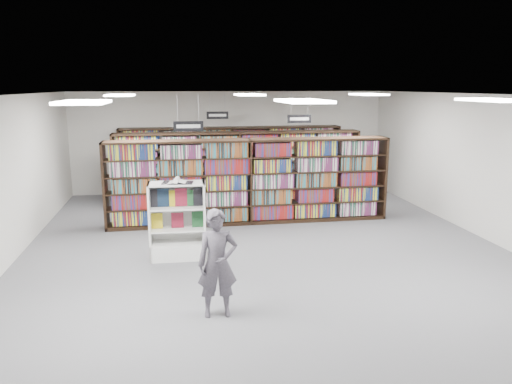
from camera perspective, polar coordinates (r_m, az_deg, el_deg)
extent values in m
plane|color=#56565B|center=(10.72, 0.93, -6.30)|extent=(12.00, 12.00, 0.00)
cube|color=white|center=(10.17, 0.99, 11.07)|extent=(10.00, 12.00, 0.10)
cube|color=silver|center=(16.20, -2.92, 5.76)|extent=(10.00, 0.10, 3.20)
cube|color=silver|center=(4.75, 14.44, -10.28)|extent=(10.00, 0.10, 3.20)
cube|color=silver|center=(10.63, -26.60, 1.16)|extent=(0.10, 12.00, 3.20)
cube|color=silver|center=(12.25, 24.64, 2.63)|extent=(0.10, 12.00, 3.20)
cube|color=black|center=(12.36, -0.74, 1.22)|extent=(7.00, 0.60, 2.10)
cube|color=maroon|center=(12.36, -0.74, 1.22)|extent=(6.88, 0.42, 1.98)
cube|color=black|center=(14.31, -1.97, 2.71)|extent=(7.00, 0.60, 2.10)
cube|color=maroon|center=(14.31, -1.97, 2.71)|extent=(6.88, 0.42, 1.98)
cube|color=black|center=(15.98, -2.78, 3.68)|extent=(7.00, 0.60, 2.10)
cube|color=maroon|center=(15.98, -2.78, 3.68)|extent=(6.88, 0.42, 1.98)
cylinder|color=#B2B2B7|center=(11.01, -8.99, 9.50)|extent=(0.01, 0.01, 0.58)
cylinder|color=#B2B2B7|center=(11.02, -6.59, 9.57)|extent=(0.01, 0.01, 0.58)
cube|color=black|center=(11.04, -7.73, 7.46)|extent=(0.65, 0.02, 0.22)
cube|color=white|center=(11.03, -7.73, 7.45)|extent=(0.52, 0.00, 0.08)
cylinder|color=#B2B2B7|center=(13.38, 4.05, 10.04)|extent=(0.01, 0.01, 0.58)
cylinder|color=#B2B2B7|center=(13.49, 5.96, 10.02)|extent=(0.01, 0.01, 0.58)
cube|color=black|center=(13.45, 4.98, 8.33)|extent=(0.65, 0.02, 0.22)
cube|color=white|center=(13.44, 4.99, 8.33)|extent=(0.52, 0.00, 0.08)
cylinder|color=#B2B2B7|center=(15.05, -5.32, 10.24)|extent=(0.01, 0.01, 0.58)
cylinder|color=#B2B2B7|center=(15.09, -3.57, 10.27)|extent=(0.01, 0.01, 0.58)
cube|color=black|center=(15.09, -4.42, 8.74)|extent=(0.65, 0.02, 0.22)
cube|color=white|center=(15.07, -4.42, 8.74)|extent=(0.52, 0.00, 0.08)
cube|color=white|center=(7.10, -19.10, 9.67)|extent=(0.60, 1.20, 0.04)
cube|color=white|center=(7.24, 5.39, 10.31)|extent=(0.60, 1.20, 0.04)
cube|color=white|center=(8.52, 25.57, 9.46)|extent=(0.60, 1.20, 0.04)
cube|color=white|center=(12.06, -15.26, 10.63)|extent=(0.60, 1.20, 0.04)
cube|color=white|center=(12.14, -0.77, 11.05)|extent=(0.60, 1.20, 0.04)
cube|color=white|center=(12.95, 12.72, 10.82)|extent=(0.60, 1.20, 0.04)
cube|color=white|center=(10.13, -8.86, -6.57)|extent=(1.11, 0.57, 0.33)
cube|color=white|center=(9.98, -12.01, -3.36)|extent=(0.05, 0.55, 1.53)
cube|color=white|center=(9.96, -5.94, -3.18)|extent=(0.05, 0.55, 1.53)
cube|color=white|center=(10.21, -8.96, -2.90)|extent=(1.10, 0.05, 1.53)
cube|color=white|center=(9.79, -9.12, 0.97)|extent=(1.11, 0.57, 0.03)
cube|color=white|center=(10.00, -8.94, -4.19)|extent=(1.03, 0.53, 0.02)
cube|color=white|center=(9.89, -9.03, -1.75)|extent=(1.03, 0.53, 0.02)
cube|color=black|center=(9.91, -11.53, -0.76)|extent=(0.22, 0.08, 0.33)
cube|color=#0F2036|center=(9.90, -10.54, -0.73)|extent=(0.22, 0.08, 0.33)
cube|color=gold|center=(9.90, -9.55, -0.70)|extent=(0.22, 0.08, 0.33)
cube|color=maroon|center=(9.90, -8.56, -0.67)|extent=(0.22, 0.08, 0.33)
cube|color=#1D542A|center=(9.90, -7.57, -0.64)|extent=(0.22, 0.08, 0.33)
cube|color=black|center=(9.90, -6.58, -0.61)|extent=(0.22, 0.08, 0.33)
cube|color=gold|center=(10.02, -11.31, -3.26)|extent=(0.24, 0.07, 0.31)
cube|color=maroon|center=(10.00, -8.97, -3.19)|extent=(0.24, 0.07, 0.31)
cube|color=#1D542A|center=(10.01, -6.64, -3.12)|extent=(0.24, 0.07, 0.31)
cube|color=black|center=(9.75, -8.95, 1.07)|extent=(0.63, 0.42, 0.01)
cube|color=white|center=(9.75, -9.77, 1.10)|extent=(0.30, 0.35, 0.05)
cube|color=white|center=(9.75, -8.14, 1.15)|extent=(0.30, 0.35, 0.07)
cylinder|color=white|center=(9.74, -9.08, 1.36)|extent=(0.14, 0.31, 0.10)
imported|color=#4E4A55|center=(7.43, -4.41, -8.15)|extent=(0.60, 0.39, 1.63)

